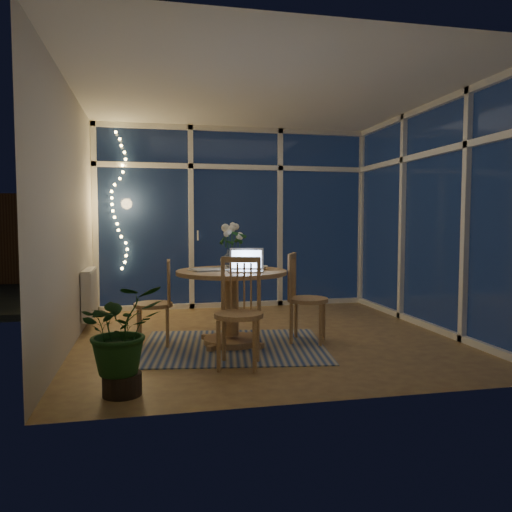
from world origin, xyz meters
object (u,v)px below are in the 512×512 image
object	(u,v)px
chair_left	(153,302)
flower_vase	(228,257)
dining_table	(232,308)
laptop	(246,259)
chair_right	(308,297)
potted_plant	(121,343)
chair_front	(239,312)

from	to	relation	value
chair_left	flower_vase	size ratio (longest dim) A/B	4.17
dining_table	chair_left	bearing A→B (deg)	170.83
chair_left	laptop	distance (m)	1.04
laptop	chair_right	bearing A→B (deg)	23.02
laptop	dining_table	bearing A→B (deg)	135.14
laptop	potted_plant	world-z (taller)	laptop
chair_right	potted_plant	world-z (taller)	chair_right
chair_right	potted_plant	xyz separation A→B (m)	(-1.79, -1.22, -0.09)
dining_table	potted_plant	xyz separation A→B (m)	(-1.01, -1.29, 0.00)
laptop	flower_vase	bearing A→B (deg)	113.40
chair_right	flower_vase	world-z (taller)	flower_vase
dining_table	chair_right	distance (m)	0.79
chair_left	laptop	xyz separation A→B (m)	(0.89, -0.31, 0.44)
chair_left	chair_front	world-z (taller)	chair_front
flower_vase	potted_plant	xyz separation A→B (m)	(-1.03, -1.63, -0.48)
chair_right	laptop	distance (m)	0.80
dining_table	potted_plant	size ratio (longest dim) A/B	1.46
chair_right	laptop	bearing A→B (deg)	125.58
chair_right	flower_vase	size ratio (longest dim) A/B	4.46
laptop	potted_plant	size ratio (longest dim) A/B	0.44
dining_table	chair_left	xyz separation A→B (m)	(-0.78, 0.13, 0.06)
dining_table	chair_right	bearing A→B (deg)	-4.94
dining_table	potted_plant	distance (m)	1.64
chair_right	potted_plant	bearing A→B (deg)	150.14
dining_table	laptop	xyz separation A→B (m)	(0.11, -0.18, 0.50)
laptop	chair_left	bearing A→B (deg)	174.22
dining_table	chair_left	distance (m)	0.79
dining_table	flower_vase	xyz separation A→B (m)	(0.02, 0.34, 0.48)
chair_left	potted_plant	xyz separation A→B (m)	(-0.23, -1.42, -0.06)
flower_vase	potted_plant	world-z (taller)	flower_vase
chair_right	potted_plant	distance (m)	2.17
flower_vase	chair_front	bearing A→B (deg)	-94.50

